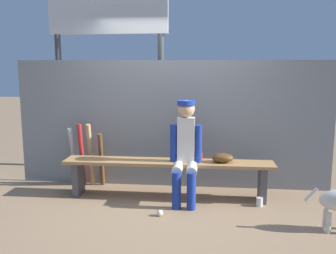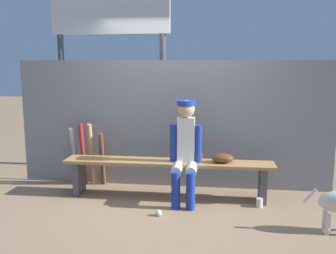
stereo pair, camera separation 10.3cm
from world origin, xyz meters
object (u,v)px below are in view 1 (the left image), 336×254
(dugout_bench, at_px, (168,169))
(bat_aluminum_silver, at_px, (74,156))
(player_seated, at_px, (185,148))
(cup_on_bench, at_px, (199,157))
(scoreboard, at_px, (112,25))
(bat_wood_tan, at_px, (91,155))
(bat_wood_dark, at_px, (101,160))
(cup_on_ground, at_px, (259,202))
(baseball, at_px, (160,213))
(baseball_glove, at_px, (223,158))
(bat_aluminum_red, at_px, (82,155))

(dugout_bench, relative_size, bat_aluminum_silver, 3.20)
(player_seated, xyz_separation_m, cup_on_bench, (0.17, 0.14, -0.15))
(bat_aluminum_silver, relative_size, scoreboard, 0.25)
(player_seated, xyz_separation_m, bat_wood_tan, (-1.38, 0.45, -0.24))
(bat_wood_dark, height_order, cup_on_bench, bat_wood_dark)
(bat_wood_dark, bearing_deg, cup_on_ground, -14.16)
(bat_wood_tan, relative_size, bat_aluminum_silver, 1.10)
(baseball, distance_m, scoreboard, 3.23)
(baseball_glove, bearing_deg, baseball, -139.84)
(player_seated, xyz_separation_m, bat_aluminum_red, (-1.53, 0.49, -0.25))
(baseball_glove, xyz_separation_m, bat_wood_tan, (-1.85, 0.34, -0.09))
(bat_wood_tan, xyz_separation_m, cup_on_ground, (2.31, -0.53, -0.41))
(bat_wood_dark, relative_size, bat_aluminum_silver, 0.94)
(player_seated, relative_size, baseball_glove, 4.63)
(bat_aluminum_red, relative_size, scoreboard, 0.27)
(baseball, distance_m, cup_on_bench, 0.94)
(baseball, bearing_deg, cup_on_ground, 19.79)
(player_seated, distance_m, baseball_glove, 0.51)
(bat_wood_dark, relative_size, baseball, 10.86)
(player_seated, height_order, bat_aluminum_red, player_seated)
(bat_wood_dark, distance_m, cup_on_bench, 1.45)
(bat_wood_dark, xyz_separation_m, cup_on_bench, (1.41, -0.33, 0.16))
(baseball_glove, height_order, bat_aluminum_red, bat_aluminum_red)
(bat_wood_tan, bearing_deg, baseball_glove, -10.30)
(dugout_bench, distance_m, cup_on_bench, 0.44)
(bat_aluminum_silver, bearing_deg, bat_wood_dark, -6.77)
(cup_on_ground, bearing_deg, cup_on_bench, 163.86)
(scoreboard, bearing_deg, bat_wood_dark, -86.48)
(bat_wood_tan, bearing_deg, bat_aluminum_silver, 166.18)
(player_seated, bearing_deg, cup_on_bench, 38.33)
(dugout_bench, distance_m, baseball_glove, 0.73)
(bat_wood_tan, height_order, bat_aluminum_silver, bat_wood_tan)
(bat_aluminum_silver, bearing_deg, player_seated, -17.24)
(baseball_glove, relative_size, scoreboard, 0.08)
(bat_aluminum_red, bearing_deg, player_seated, -17.71)
(bat_wood_tan, bearing_deg, bat_aluminum_red, 164.22)
(bat_aluminum_silver, relative_size, cup_on_ground, 7.78)
(baseball_glove, relative_size, cup_on_bench, 2.55)
(bat_aluminum_red, distance_m, cup_on_ground, 2.56)
(cup_on_ground, bearing_deg, bat_aluminum_red, 166.96)
(player_seated, bearing_deg, baseball, -117.28)
(scoreboard, bearing_deg, baseball, -62.62)
(bat_aluminum_red, xyz_separation_m, scoreboard, (0.24, 0.99, 1.91))
(baseball, bearing_deg, bat_aluminum_silver, 143.61)
(baseball_glove, height_order, cup_on_ground, baseball_glove)
(dugout_bench, relative_size, baseball_glove, 9.78)
(bat_aluminum_silver, bearing_deg, cup_on_ground, -12.97)
(bat_aluminum_red, relative_size, bat_aluminum_silver, 1.07)
(bat_wood_dark, bearing_deg, bat_wood_tan, -173.26)
(dugout_bench, xyz_separation_m, cup_on_ground, (1.17, -0.19, -0.34))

